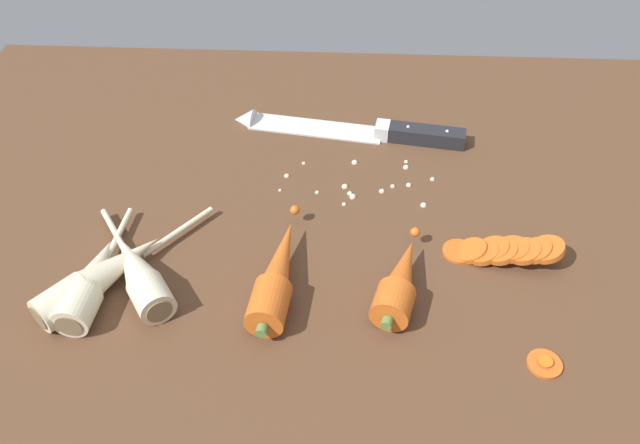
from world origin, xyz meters
TOP-DOWN VIEW (x-y plane):
  - ground_plane at (0.00, 0.00)cm, footprint 120.00×90.00cm
  - chefs_knife at (2.37, 19.75)cm, footprint 34.81×8.66cm
  - whole_carrot at (-4.24, -11.46)cm, footprint 5.63×19.72cm
  - whole_carrot_second at (9.22, -11.79)cm, footprint 7.08×14.98cm
  - parsnip_front at (-23.53, -12.59)cm, footprint 16.27×20.27cm
  - parsnip_mid_left at (-24.49, -13.40)cm, footprint 4.45×19.24cm
  - parsnip_mid_right at (-19.63, -11.95)cm, footprint 13.18×17.62cm
  - carrot_slice_stack at (21.50, -5.66)cm, footprint 13.53×5.40cm
  - carrot_slice_stray_near at (23.41, -20.42)cm, footprint 3.49×3.49cm
  - mince_crumbs at (5.98, 7.50)cm, footprint 21.00×10.19cm

SIDE VIEW (x-z plane):
  - ground_plane at x=0.00cm, z-range -4.00..0.00cm
  - carrot_slice_stray_near at x=23.41cm, z-range 0.01..0.71cm
  - mince_crumbs at x=5.98cm, z-range -0.06..0.82cm
  - chefs_knife at x=2.37cm, z-range -1.44..2.74cm
  - carrot_slice_stack at x=21.50cm, z-range -0.73..3.40cm
  - parsnip_front at x=-23.53cm, z-range -0.02..3.98cm
  - parsnip_mid_right at x=-19.63cm, z-range -0.02..3.98cm
  - parsnip_mid_left at x=-24.49cm, z-range -0.02..3.98cm
  - whole_carrot at x=-4.24cm, z-range 0.00..4.20cm
  - whole_carrot_second at x=9.22cm, z-range 0.00..4.20cm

